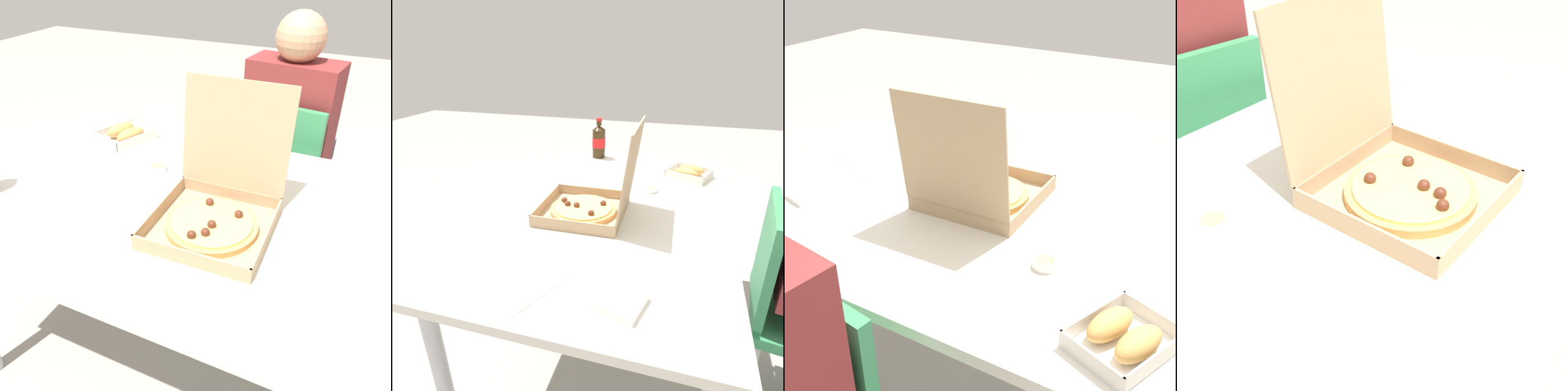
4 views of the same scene
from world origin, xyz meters
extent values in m
cube|color=silver|center=(0.00, 0.00, 0.69)|extent=(1.44, 0.90, 0.03)
cylinder|color=#B7B7BC|center=(0.65, -0.38, 0.34)|extent=(0.05, 0.05, 0.67)
cube|color=#338451|center=(0.11, 0.57, 0.64)|extent=(0.36, 0.08, 0.38)
cube|color=tan|center=(0.10, -0.09, 0.71)|extent=(0.32, 0.32, 0.01)
cube|color=tan|center=(0.10, -0.25, 0.73)|extent=(0.31, 0.01, 0.04)
cube|color=tan|center=(-0.05, -0.10, 0.73)|extent=(0.01, 0.31, 0.04)
cube|color=tan|center=(0.25, -0.09, 0.73)|extent=(0.01, 0.31, 0.04)
cube|color=tan|center=(0.10, 0.06, 0.73)|extent=(0.31, 0.01, 0.04)
cube|color=tan|center=(0.09, 0.08, 0.90)|extent=(0.31, 0.05, 0.31)
cylinder|color=tan|center=(0.10, -0.09, 0.72)|extent=(0.25, 0.25, 0.02)
cylinder|color=#EAC666|center=(0.10, -0.09, 0.73)|extent=(0.22, 0.22, 0.01)
sphere|color=#562819|center=(0.06, -0.02, 0.74)|extent=(0.02, 0.02, 0.02)
sphere|color=#562819|center=(0.16, -0.04, 0.74)|extent=(0.02, 0.02, 0.02)
sphere|color=#562819|center=(0.11, -0.15, 0.74)|extent=(0.02, 0.02, 0.02)
sphere|color=#562819|center=(0.08, -0.18, 0.74)|extent=(0.02, 0.02, 0.02)
sphere|color=#562819|center=(0.11, -0.12, 0.74)|extent=(0.02, 0.02, 0.02)
cube|color=white|center=(-0.42, 0.29, 0.70)|extent=(0.21, 0.23, 0.00)
cube|color=silver|center=(-0.45, 0.20, 0.72)|extent=(0.14, 0.06, 0.03)
cube|color=silver|center=(-0.39, 0.38, 0.72)|extent=(0.14, 0.06, 0.03)
cube|color=silver|center=(-0.49, 0.32, 0.72)|extent=(0.07, 0.18, 0.03)
cube|color=silver|center=(-0.35, 0.26, 0.72)|extent=(0.07, 0.18, 0.03)
ellipsoid|color=tan|center=(-0.45, 0.30, 0.73)|extent=(0.10, 0.13, 0.05)
ellipsoid|color=tan|center=(-0.39, 0.28, 0.73)|extent=(0.10, 0.13, 0.05)
cube|color=white|center=(0.55, -0.12, 0.70)|extent=(0.25, 0.22, 0.00)
cube|color=white|center=(0.56, 0.15, 0.71)|extent=(0.13, 0.13, 0.02)
cylinder|color=white|center=(-0.19, 0.13, 0.71)|extent=(0.06, 0.06, 0.02)
cylinder|color=#DBBC66|center=(-0.19, 0.13, 0.72)|extent=(0.05, 0.05, 0.01)
camera|label=1|loc=(0.41, -0.88, 1.37)|focal=36.23mm
camera|label=2|loc=(1.23, 0.26, 1.30)|focal=31.52mm
camera|label=3|loc=(-0.56, 1.07, 1.42)|focal=47.97mm
camera|label=4|loc=(-0.58, -0.54, 1.30)|focal=48.17mm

